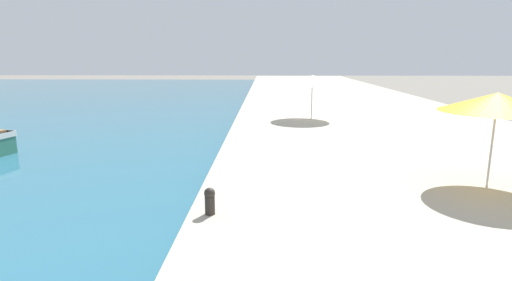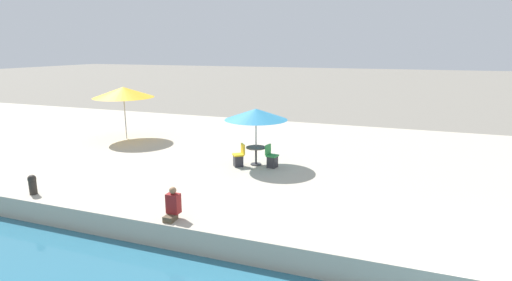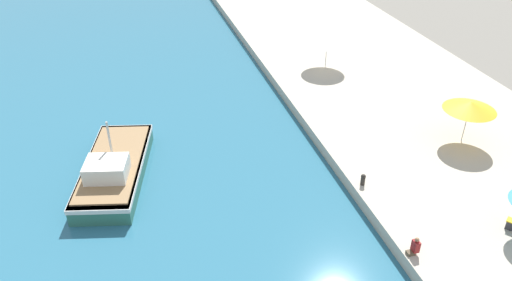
% 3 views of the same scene
% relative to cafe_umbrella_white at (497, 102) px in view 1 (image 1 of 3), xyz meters
% --- Properties ---
extents(quay_promenade, '(16.00, 90.00, 0.75)m').
position_rel_cafe_umbrella_white_xyz_m(quay_promenade, '(-0.28, 21.52, -2.80)').
color(quay_promenade, '#BCB29E').
rests_on(quay_promenade, ground_plane).
extents(cafe_umbrella_white, '(3.06, 3.06, 2.69)m').
position_rel_cafe_umbrella_white_xyz_m(cafe_umbrella_white, '(0.00, 0.00, 0.00)').
color(cafe_umbrella_white, '#B7B7B7').
rests_on(cafe_umbrella_white, quay_promenade).
extents(cafe_umbrella_striped, '(3.35, 3.35, 2.60)m').
position_rel_cafe_umbrella_white_xyz_m(cafe_umbrella_striped, '(-3.72, 12.54, -0.12)').
color(cafe_umbrella_striped, '#B7B7B7').
rests_on(cafe_umbrella_striped, quay_promenade).
extents(mooring_bollard, '(0.26, 0.26, 0.65)m').
position_rel_cafe_umbrella_white_xyz_m(mooring_bollard, '(-7.75, -2.36, -2.08)').
color(mooring_bollard, '#2D2823').
rests_on(mooring_bollard, quay_promenade).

